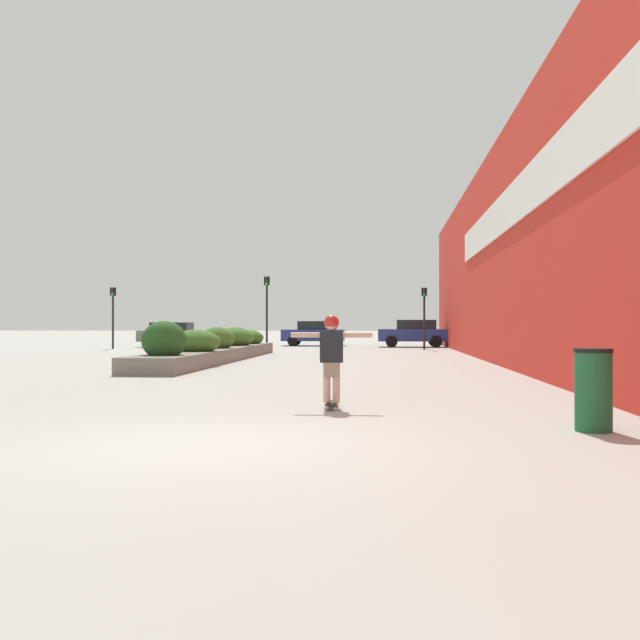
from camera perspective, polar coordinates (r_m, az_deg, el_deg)
The scene contains 12 objects.
ground_plane at distance 7.96m, azimuth -9.20°, elevation -9.84°, with size 300.00×300.00×0.00m, color #A3A099.
building_wall_right at distance 25.07m, azimuth 14.19°, elevation 5.02°, with size 0.67×46.06×7.31m.
planter_box at distance 26.07m, azimuth -8.27°, elevation -2.24°, with size 1.71×15.79×1.41m.
skateboard at distance 11.18m, azimuth 0.93°, elevation -6.73°, with size 0.19×0.79×0.09m.
skateboarder at distance 11.12m, azimuth 0.93°, elevation -2.37°, with size 1.28×0.23×1.37m.
trash_bin at distance 9.39m, azimuth 21.03°, elevation -5.22°, with size 0.46×0.46×1.02m.
car_leftmost at distance 42.27m, azimuth 7.53°, elevation -1.02°, with size 4.12×1.88×1.60m.
car_center_left at distance 44.45m, azimuth -0.50°, elevation -1.05°, with size 3.83×2.03×1.53m.
car_center_right at distance 42.84m, azimuth -11.61°, elevation -1.10°, with size 4.04×1.97×1.44m.
traffic_light_left at distance 37.37m, azimuth -4.28°, elevation 1.58°, with size 0.28×0.30×3.84m.
traffic_light_right at distance 37.82m, azimuth 8.34°, elevation 1.03°, with size 0.28×0.30×3.26m.
traffic_light_far_left at distance 40.26m, azimuth -16.24°, elevation 1.02°, with size 0.28×0.30×3.34m.
Camera 1 is at (1.95, -7.60, 1.31)m, focal length 40.00 mm.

